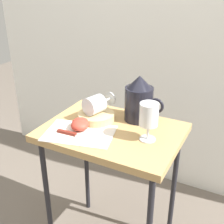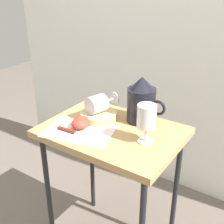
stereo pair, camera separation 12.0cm
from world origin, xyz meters
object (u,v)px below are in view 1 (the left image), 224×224
basket_tray (96,117)px  pitcher (139,102)px  wine_glass_upright (149,117)px  apple_half_right (80,125)px  table (112,144)px  knife (73,134)px  apple_half_left (81,123)px  wine_glass_tipped_near (95,105)px

basket_tray → pitcher: (0.16, 0.09, 0.07)m
wine_glass_upright → apple_half_right: bearing=-167.9°
table → basket_tray: 0.14m
table → apple_half_right: (-0.11, -0.07, 0.10)m
table → knife: bearing=-131.9°
apple_half_left → pitcher: bearing=45.6°
table → apple_half_left: apple_half_left is taller
apple_half_left → apple_half_right: bearing=-66.1°
basket_tray → pitcher: 0.20m
pitcher → knife: size_ratio=0.99×
table → apple_half_right: apple_half_right is taller
wine_glass_tipped_near → knife: 0.18m
table → basket_tray: (-0.10, 0.04, 0.09)m
table → pitcher: (0.06, 0.14, 0.16)m
apple_half_left → apple_half_right: size_ratio=1.00×
pitcher → wine_glass_upright: pitcher is taller
basket_tray → wine_glass_tipped_near: bearing=169.9°
apple_half_right → knife: apple_half_right is taller
pitcher → apple_half_right: pitcher is taller
table → apple_half_left: (-0.12, -0.05, 0.10)m
table → wine_glass_tipped_near: (-0.11, 0.04, 0.15)m
knife → apple_half_right: bearing=92.9°
pitcher → apple_half_right: 0.28m
pitcher → wine_glass_upright: (0.10, -0.15, 0.02)m
wine_glass_tipped_near → apple_half_left: wine_glass_tipped_near is taller
wine_glass_upright → wine_glass_tipped_near: size_ratio=0.99×
apple_half_left → apple_half_right: (0.01, -0.02, 0.00)m
pitcher → apple_half_left: pitcher is taller
wine_glass_tipped_near → apple_half_right: bearing=-94.2°
basket_tray → wine_glass_tipped_near: 0.06m
basket_tray → knife: bearing=-93.7°
basket_tray → knife: 0.17m
table → basket_tray: size_ratio=4.14×
table → wine_glass_upright: bearing=-3.8°
wine_glass_tipped_near → knife: size_ratio=0.75×
basket_tray → knife: size_ratio=0.78×
pitcher → wine_glass_upright: bearing=-55.6°
wine_glass_upright → knife: (-0.27, -0.11, -0.09)m
wine_glass_upright → apple_half_left: 0.30m
pitcher → wine_glass_tipped_near: (-0.17, -0.09, -0.01)m
wine_glass_tipped_near → knife: bearing=-91.9°
table → pitcher: pitcher is taller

